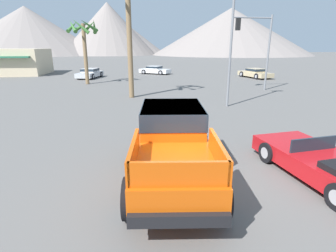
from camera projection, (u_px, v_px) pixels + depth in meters
name	position (u px, v px, depth m)	size (l,w,h in m)	color
ground_plane	(190.00, 182.00, 7.17)	(320.00, 320.00, 0.00)	#5B5956
orange_pickup_truck	(173.00, 140.00, 7.17)	(2.70, 5.35, 1.92)	#CC4C0C
red_convertible_car	(325.00, 165.00, 7.26)	(2.34, 4.48, 1.04)	#B21419
parked_car_silver	(90.00, 73.00, 30.77)	(2.85, 4.63, 1.11)	#B7BABF
parked_car_white	(155.00, 70.00, 35.26)	(4.35, 3.67, 1.06)	white
parked_car_tan	(255.00, 73.00, 30.92)	(2.70, 4.74, 1.10)	tan
traffic_light_main	(256.00, 39.00, 21.10)	(3.25, 0.38, 5.98)	slate
street_lamp_post	(233.00, 17.00, 14.78)	(0.90, 0.24, 8.70)	slate
palm_tree_tall	(128.00, 7.00, 17.39)	(2.94, 2.70, 8.16)	brown
palm_tree_short	(84.00, 35.00, 24.61)	(2.90, 2.76, 6.03)	brown
storefront_building	(0.00, 62.00, 34.38)	(11.39, 7.97, 3.28)	beige
distant_mountain_range	(128.00, 32.00, 116.88)	(154.24, 81.34, 21.97)	gray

